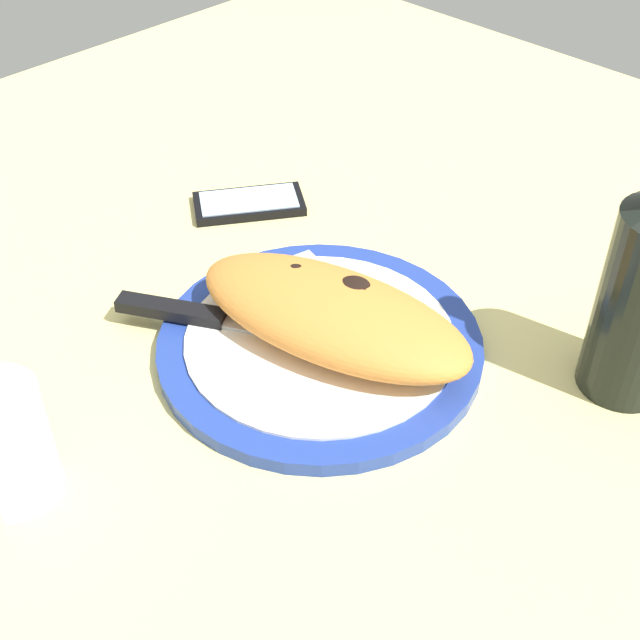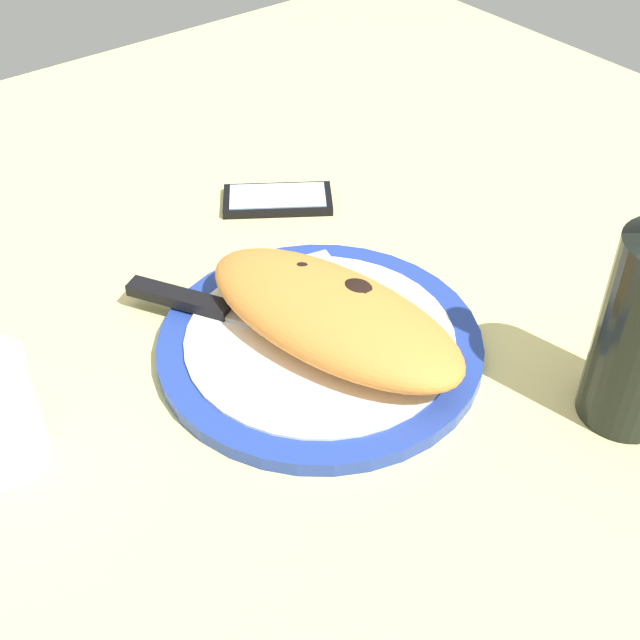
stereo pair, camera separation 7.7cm
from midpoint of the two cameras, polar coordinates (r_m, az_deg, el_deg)
The scene contains 7 objects.
ground_plane at distance 80.83cm, azimuth -2.74°, elevation -2.95°, with size 150.00×150.00×3.00cm, color #E5D684.
plate at distance 79.25cm, azimuth -2.79°, elevation -1.72°, with size 30.33×30.33×1.75cm.
calzone at distance 76.85cm, azimuth -2.04°, elevation 0.28°, with size 29.29×17.78×5.34cm.
fork at distance 83.45cm, azimuth -1.47°, elevation 1.86°, with size 17.59×5.65×0.40cm.
knife at distance 81.50cm, azimuth -10.84°, elevation 0.19°, with size 21.14×13.29×1.20cm.
smartphone at distance 99.63cm, azimuth -7.02°, elevation 7.69°, with size 12.16×13.82×1.16cm.
water_glass at distance 71.02cm, azimuth -23.39°, elevation -8.14°, with size 7.44×7.44×10.15cm.
Camera 1 is at (-41.34, 42.03, 53.94)cm, focal length 47.74 mm.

